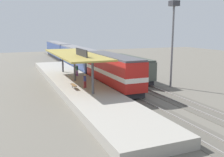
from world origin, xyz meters
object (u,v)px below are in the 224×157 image
(person_waiting, at_px, (85,80))
(locomotive, at_px, (112,71))
(passenger_carriage_rear, at_px, (58,50))
(light_mast, at_px, (173,26))
(person_walking, at_px, (77,70))
(person_boarding, at_px, (93,75))
(platform_bench, at_px, (74,85))
(passenger_carriage_front, at_px, (78,58))
(freight_car, at_px, (129,68))

(person_waiting, bearing_deg, locomotive, 25.97)
(passenger_carriage_rear, xyz_separation_m, light_mast, (7.80, -41.36, 6.08))
(locomotive, distance_m, person_walking, 7.05)
(person_waiting, xyz_separation_m, person_boarding, (1.90, 2.77, 0.00))
(platform_bench, distance_m, person_waiting, 1.51)
(person_waiting, bearing_deg, person_boarding, 55.46)
(passenger_carriage_front, distance_m, freight_car, 14.52)
(freight_car, xyz_separation_m, person_waiting, (-9.18, -6.46, -0.12))
(passenger_carriage_rear, relative_size, person_boarding, 11.70)
(locomotive, bearing_deg, passenger_carriage_rear, 90.00)
(passenger_carriage_front, xyz_separation_m, freight_car, (4.60, -13.77, -0.34))
(locomotive, relative_size, passenger_carriage_front, 0.72)
(person_waiting, bearing_deg, freight_car, 35.13)
(person_waiting, distance_m, person_walking, 8.51)
(light_mast, distance_m, person_boarding, 12.74)
(person_boarding, bearing_deg, platform_bench, -140.46)
(freight_car, bearing_deg, passenger_carriage_front, 108.47)
(passenger_carriage_front, bearing_deg, locomotive, -90.00)
(passenger_carriage_front, xyz_separation_m, light_mast, (7.80, -20.56, 6.08))
(locomotive, relative_size, light_mast, 1.23)
(person_walking, bearing_deg, light_mast, -38.14)
(freight_car, distance_m, person_boarding, 8.16)
(person_walking, bearing_deg, platform_bench, -107.58)
(passenger_carriage_front, distance_m, person_walking, 12.28)
(platform_bench, height_order, person_boarding, person_boarding)
(locomotive, distance_m, passenger_carriage_front, 18.00)
(freight_car, xyz_separation_m, person_walking, (-7.94, 1.96, -0.12))
(locomotive, xyz_separation_m, person_boarding, (-2.68, 0.54, -0.56))
(locomotive, relative_size, passenger_carriage_rear, 0.72)
(person_walking, bearing_deg, person_boarding, -83.32)
(platform_bench, distance_m, person_boarding, 4.34)
(person_waiting, height_order, person_walking, same)
(platform_bench, relative_size, light_mast, 0.15)
(platform_bench, xyz_separation_m, passenger_carriage_rear, (6.00, 41.01, 0.97))
(passenger_carriage_rear, height_order, freight_car, passenger_carriage_rear)
(passenger_carriage_rear, bearing_deg, light_mast, -79.32)
(passenger_carriage_front, xyz_separation_m, person_boarding, (-2.68, -17.46, -0.46))
(person_walking, relative_size, person_boarding, 1.00)
(passenger_carriage_front, distance_m, passenger_carriage_rear, 20.80)
(platform_bench, height_order, person_walking, person_walking)
(light_mast, height_order, person_waiting, light_mast)
(light_mast, bearing_deg, locomotive, 161.83)
(locomotive, bearing_deg, passenger_carriage_front, 90.00)
(locomotive, relative_size, freight_car, 1.20)
(locomotive, distance_m, freight_car, 6.26)
(freight_car, bearing_deg, passenger_carriage_rear, 97.58)
(locomotive, xyz_separation_m, person_walking, (-3.34, 6.19, -0.56))
(passenger_carriage_front, xyz_separation_m, person_walking, (-3.34, -11.81, -0.46))
(platform_bench, bearing_deg, passenger_carriage_front, 73.46)
(freight_car, xyz_separation_m, person_boarding, (-7.28, -3.69, -0.12))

